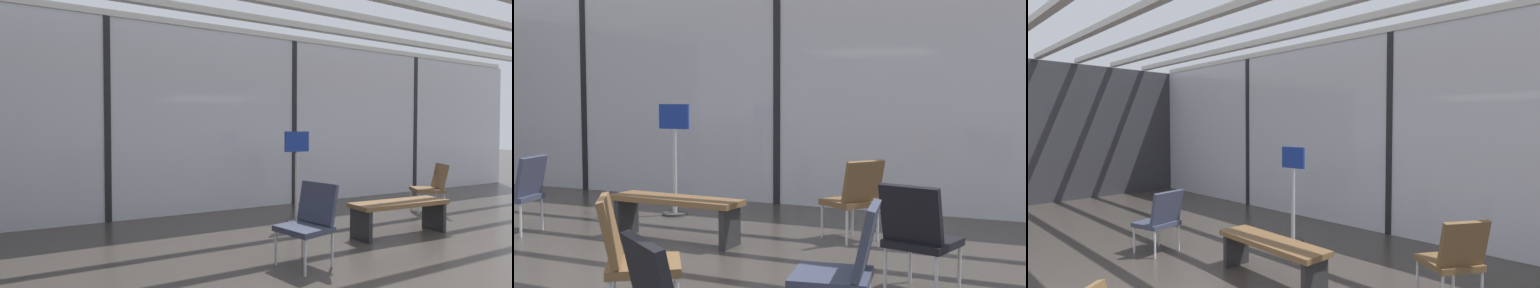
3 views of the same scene
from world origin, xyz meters
The scene contains 8 objects.
glass_curtain_wall centered at (0.00, 5.20, 1.63)m, with size 14.00×0.08×3.25m, color silver.
window_mullion_0 centered at (-3.50, 5.20, 1.63)m, with size 0.10×0.12×3.25m, color black.
window_mullion_1 centered at (0.00, 5.20, 1.63)m, with size 0.10×0.12×3.25m, color black.
parked_airplane centered at (-1.06, 10.43, 2.15)m, with size 13.66×4.30×4.30m.
lounge_chair_0 centered at (1.74, 3.31, 0.49)m, with size 0.70×0.69×0.87m.
lounge_chair_5 centered at (-1.78, 2.12, 0.49)m, with size 0.62×0.59×0.87m.
waiting_bench centered at (0.01, 2.51, 0.36)m, with size 1.52×0.47×0.47m.
info_sign centered at (-0.84, 3.79, 0.68)m, with size 0.44×0.32×1.44m.
Camera 3 is at (3.14, -0.49, 1.74)m, focal length 27.26 mm.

